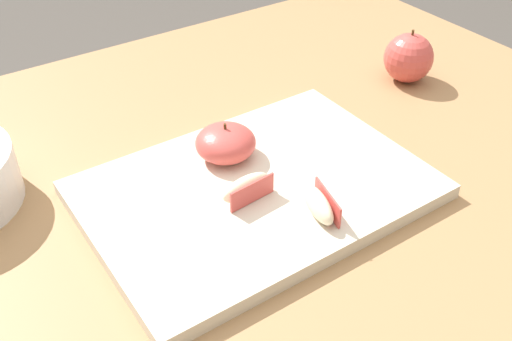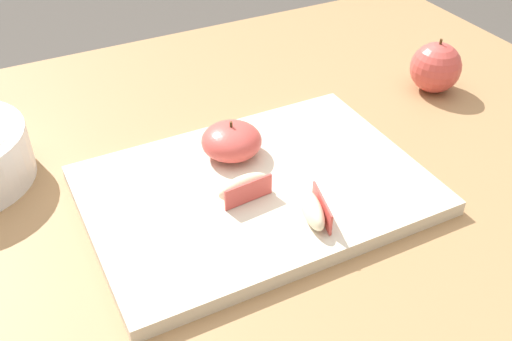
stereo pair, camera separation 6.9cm
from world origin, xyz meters
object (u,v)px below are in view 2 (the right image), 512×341
cutting_board (256,190)px  apple_half_skin_up (233,142)px  apple_wedge_right (313,209)px  whole_apple_pink_lady (436,67)px  apple_wedge_back (244,187)px

cutting_board → apple_half_skin_up: (-0.00, 0.06, 0.03)m
apple_wedge_right → whole_apple_pink_lady: 0.39m
cutting_board → apple_wedge_back: bearing=-147.3°
apple_wedge_back → whole_apple_pink_lady: (0.39, 0.12, 0.01)m
cutting_board → whole_apple_pink_lady: size_ratio=4.69×
apple_half_skin_up → apple_wedge_back: 0.08m
cutting_board → apple_wedge_back: (-0.02, -0.02, 0.02)m
apple_half_skin_up → apple_wedge_right: size_ratio=1.12×
apple_half_skin_up → apple_wedge_back: bearing=-106.5°
apple_half_skin_up → apple_wedge_back: (-0.02, -0.08, -0.01)m
cutting_board → whole_apple_pink_lady: 0.38m
whole_apple_pink_lady → cutting_board: bearing=-163.6°
cutting_board → apple_half_skin_up: apple_half_skin_up is taller
apple_wedge_right → whole_apple_pink_lady: size_ratio=0.80×
apple_half_skin_up → apple_wedge_right: 0.15m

